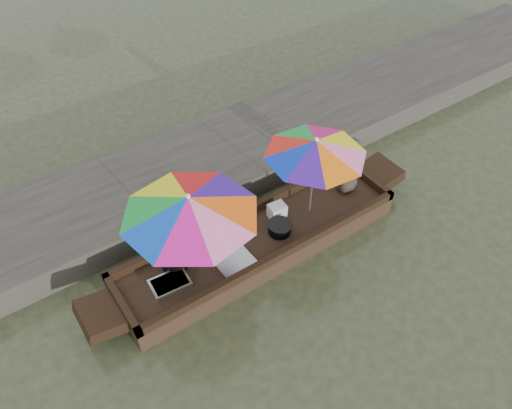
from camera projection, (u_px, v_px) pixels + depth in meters
water at (259, 251)px, 8.33m from camera, size 80.00×80.00×0.00m
dock at (193, 170)px, 9.46m from camera, size 22.00×2.20×0.50m
boat_hull at (259, 244)px, 8.21m from camera, size 4.87×1.20×0.35m
cooking_pot at (175, 261)px, 7.59m from camera, size 0.41×0.41×0.21m
tray_crayfish at (170, 284)px, 7.36m from camera, size 0.60×0.44×0.09m
tray_scallop at (235, 263)px, 7.67m from camera, size 0.58×0.41×0.06m
charcoal_grill at (280, 228)px, 8.10m from camera, size 0.37×0.37×0.18m
supply_bag at (277, 211)px, 8.33m from camera, size 0.30×0.24×0.26m
vendor at (350, 165)px, 8.55m from camera, size 0.58×0.42×1.09m
umbrella_bow at (193, 234)px, 7.08m from camera, size 2.32×2.32×1.55m
umbrella_stern at (313, 177)px, 7.97m from camera, size 2.02×2.02×1.55m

